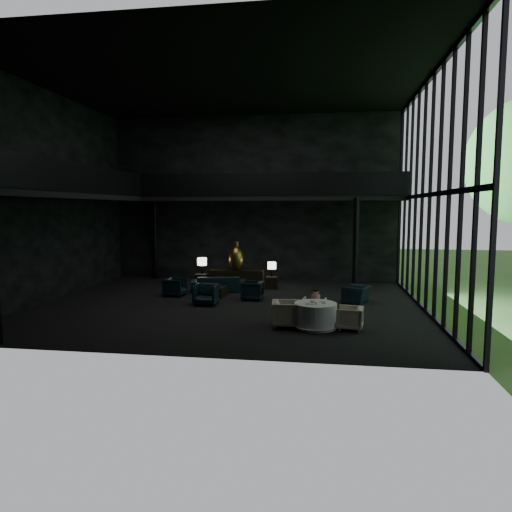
# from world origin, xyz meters

# --- Properties ---
(floor) EXTENTS (14.00, 12.00, 0.02)m
(floor) POSITION_xyz_m (0.00, 0.00, 0.00)
(floor) COLOR black
(floor) RESTS_ON ground
(ceiling) EXTENTS (14.00, 12.00, 0.02)m
(ceiling) POSITION_xyz_m (0.00, 0.00, 8.00)
(ceiling) COLOR black
(ceiling) RESTS_ON ground
(wall_back) EXTENTS (14.00, 0.04, 8.00)m
(wall_back) POSITION_xyz_m (0.00, 6.00, 4.00)
(wall_back) COLOR black
(wall_back) RESTS_ON ground
(wall_front) EXTENTS (14.00, 0.04, 8.00)m
(wall_front) POSITION_xyz_m (0.00, -6.00, 4.00)
(wall_front) COLOR black
(wall_front) RESTS_ON ground
(wall_left) EXTENTS (0.04, 12.00, 8.00)m
(wall_left) POSITION_xyz_m (-7.00, 0.00, 4.00)
(wall_left) COLOR black
(wall_left) RESTS_ON ground
(curtain_wall) EXTENTS (0.20, 12.00, 8.00)m
(curtain_wall) POSITION_xyz_m (6.95, 0.00, 4.00)
(curtain_wall) COLOR black
(curtain_wall) RESTS_ON ground
(mezzanine_left) EXTENTS (2.00, 12.00, 0.25)m
(mezzanine_left) POSITION_xyz_m (-6.00, 0.00, 4.00)
(mezzanine_left) COLOR black
(mezzanine_left) RESTS_ON wall_left
(mezzanine_back) EXTENTS (12.00, 2.00, 0.25)m
(mezzanine_back) POSITION_xyz_m (1.00, 5.00, 4.00)
(mezzanine_back) COLOR black
(mezzanine_back) RESTS_ON wall_back
(railing_left) EXTENTS (0.06, 12.00, 1.00)m
(railing_left) POSITION_xyz_m (-5.00, 0.00, 4.60)
(railing_left) COLOR black
(railing_left) RESTS_ON mezzanine_left
(railing_back) EXTENTS (12.00, 0.06, 1.00)m
(railing_back) POSITION_xyz_m (1.00, 4.00, 4.60)
(railing_back) COLOR black
(railing_back) RESTS_ON mezzanine_back
(column_nw) EXTENTS (0.24, 0.24, 4.00)m
(column_nw) POSITION_xyz_m (-5.00, 5.70, 2.00)
(column_nw) COLOR black
(column_nw) RESTS_ON floor
(column_ne) EXTENTS (0.24, 0.24, 4.00)m
(column_ne) POSITION_xyz_m (4.80, 4.00, 2.00)
(column_ne) COLOR black
(column_ne) RESTS_ON floor
(console) EXTENTS (2.44, 0.55, 0.77)m
(console) POSITION_xyz_m (-0.43, 3.73, 0.39)
(console) COLOR black
(console) RESTS_ON floor
(bronze_urn) EXTENTS (0.69, 0.69, 1.29)m
(bronze_urn) POSITION_xyz_m (-0.43, 3.64, 1.32)
(bronze_urn) COLOR #B69536
(bronze_urn) RESTS_ON console
(side_table_left) EXTENTS (0.54, 0.54, 0.59)m
(side_table_left) POSITION_xyz_m (-2.03, 3.54, 0.30)
(side_table_left) COLOR black
(side_table_left) RESTS_ON floor
(table_lamp_left) EXTENTS (0.42, 0.42, 0.71)m
(table_lamp_left) POSITION_xyz_m (-2.03, 3.74, 1.10)
(table_lamp_left) COLOR black
(table_lamp_left) RESTS_ON side_table_left
(side_table_right) EXTENTS (0.49, 0.49, 0.53)m
(side_table_right) POSITION_xyz_m (1.17, 3.57, 0.27)
(side_table_right) COLOR black
(side_table_right) RESTS_ON floor
(table_lamp_right) EXTENTS (0.38, 0.38, 0.64)m
(table_lamp_right) POSITION_xyz_m (1.17, 3.66, 0.99)
(table_lamp_right) COLOR black
(table_lamp_right) RESTS_ON side_table_right
(sofa) EXTENTS (2.70, 1.31, 1.02)m
(sofa) POSITION_xyz_m (-0.99, 2.56, 0.51)
(sofa) COLOR black
(sofa) RESTS_ON floor
(lounge_armchair_west) EXTENTS (0.80, 0.85, 0.83)m
(lounge_armchair_west) POSITION_xyz_m (-2.51, 1.32, 0.41)
(lounge_armchair_west) COLOR black
(lounge_armchair_west) RESTS_ON floor
(lounge_armchair_east) EXTENTS (0.79, 0.84, 0.82)m
(lounge_armchair_east) POSITION_xyz_m (0.70, 1.00, 0.41)
(lounge_armchair_east) COLOR black
(lounge_armchair_east) RESTS_ON floor
(lounge_armchair_south) EXTENTS (0.93, 0.88, 0.93)m
(lounge_armchair_south) POSITION_xyz_m (-0.84, -0.16, 0.46)
(lounge_armchair_south) COLOR black
(lounge_armchair_south) RESTS_ON floor
(window_armchair) EXTENTS (0.91, 1.08, 0.80)m
(window_armchair) POSITION_xyz_m (4.67, 0.98, 0.40)
(window_armchair) COLOR black
(window_armchair) RESTS_ON floor
(coffee_table) EXTENTS (0.96, 0.96, 0.40)m
(coffee_table) POSITION_xyz_m (-0.95, 1.42, 0.20)
(coffee_table) COLOR black
(coffee_table) RESTS_ON floor
(dining_table) EXTENTS (1.43, 1.43, 0.75)m
(dining_table) POSITION_xyz_m (3.21, -2.83, 0.33)
(dining_table) COLOR white
(dining_table) RESTS_ON floor
(dining_chair_north) EXTENTS (0.79, 0.75, 0.72)m
(dining_chair_north) POSITION_xyz_m (3.13, -1.76, 0.36)
(dining_chair_north) COLOR #BBB8A7
(dining_chair_north) RESTS_ON floor
(dining_chair_east) EXTENTS (0.74, 0.78, 0.71)m
(dining_chair_east) POSITION_xyz_m (4.21, -2.85, 0.36)
(dining_chair_east) COLOR beige
(dining_chair_east) RESTS_ON floor
(dining_chair_west) EXTENTS (0.94, 1.00, 0.95)m
(dining_chair_west) POSITION_xyz_m (2.34, -2.80, 0.48)
(dining_chair_west) COLOR #AFAB9D
(dining_chair_west) RESTS_ON floor
(child) EXTENTS (0.27, 0.27, 0.58)m
(child) POSITION_xyz_m (3.20, -1.95, 0.74)
(child) COLOR pink
(child) RESTS_ON dining_chair_north
(plate_a) EXTENTS (0.32, 0.32, 0.02)m
(plate_a) POSITION_xyz_m (3.03, -3.01, 0.76)
(plate_a) COLOR white
(plate_a) RESTS_ON dining_table
(plate_b) EXTENTS (0.21, 0.21, 0.01)m
(plate_b) POSITION_xyz_m (3.41, -2.63, 0.76)
(plate_b) COLOR white
(plate_b) RESTS_ON dining_table
(saucer) EXTENTS (0.20, 0.20, 0.01)m
(saucer) POSITION_xyz_m (3.45, -2.87, 0.76)
(saucer) COLOR white
(saucer) RESTS_ON dining_table
(coffee_cup) EXTENTS (0.11, 0.11, 0.07)m
(coffee_cup) POSITION_xyz_m (3.47, -2.91, 0.80)
(coffee_cup) COLOR white
(coffee_cup) RESTS_ON saucer
(cereal_bowl) EXTENTS (0.16, 0.16, 0.08)m
(cereal_bowl) POSITION_xyz_m (3.12, -2.75, 0.79)
(cereal_bowl) COLOR white
(cereal_bowl) RESTS_ON dining_table
(cream_pot) EXTENTS (0.07, 0.07, 0.07)m
(cream_pot) POSITION_xyz_m (3.22, -3.10, 0.79)
(cream_pot) COLOR #99999E
(cream_pot) RESTS_ON dining_table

